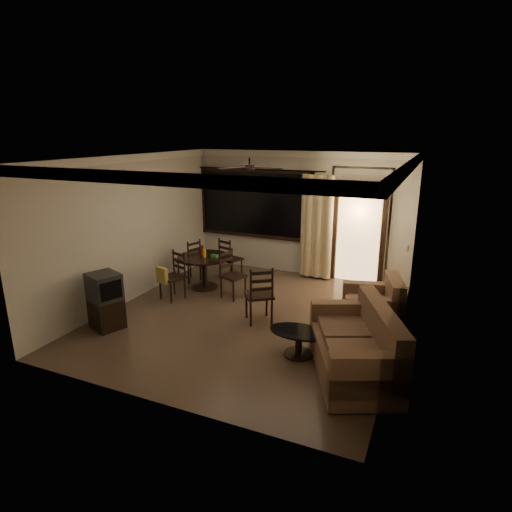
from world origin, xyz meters
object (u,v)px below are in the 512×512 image
at_px(dining_chair_west, 190,268).
at_px(armchair, 374,309).
at_px(sofa, 358,349).
at_px(side_chair, 259,305).
at_px(coffee_table, 299,339).
at_px(dining_chair_north, 231,266).
at_px(dining_table, 204,263).
at_px(dining_chair_south, 172,284).
at_px(tv_cabinet, 106,301).
at_px(dining_chair_east, 233,284).

distance_m(dining_chair_west, armchair, 4.24).
height_order(sofa, side_chair, side_chair).
xyz_separation_m(sofa, coffee_table, (-0.90, 0.19, -0.12)).
bearing_deg(coffee_table, dining_chair_west, 145.99).
xyz_separation_m(dining_chair_west, side_chair, (2.25, -1.35, 0.02)).
relative_size(dining_chair_north, coffee_table, 1.07).
xyz_separation_m(dining_table, dining_chair_south, (-0.26, -0.82, -0.24)).
xyz_separation_m(dining_chair_north, armchair, (3.38, -1.40, 0.09)).
height_order(dining_chair_west, sofa, sofa).
distance_m(dining_chair_north, tv_cabinet, 3.19).
distance_m(dining_chair_west, tv_cabinet, 2.61).
distance_m(dining_chair_south, armchair, 3.88).
bearing_deg(dining_chair_south, dining_chair_east, 45.70).
bearing_deg(sofa, dining_chair_west, 126.32).
height_order(dining_table, tv_cabinet, tv_cabinet).
bearing_deg(tv_cabinet, dining_chair_west, 111.38).
xyz_separation_m(dining_chair_west, tv_cabinet, (-0.01, -2.60, 0.20)).
distance_m(dining_table, armchair, 3.68).
bearing_deg(sofa, dining_chair_east, 122.69).
relative_size(tv_cabinet, sofa, 0.48).
height_order(dining_chair_east, armchair, dining_chair_east).
bearing_deg(dining_table, side_chair, -32.43).
bearing_deg(dining_chair_east, tv_cabinet, 165.22).
xyz_separation_m(tv_cabinet, side_chair, (2.26, 1.25, -0.18)).
relative_size(dining_chair_west, tv_cabinet, 0.99).
relative_size(dining_table, dining_chair_east, 1.16).
xyz_separation_m(dining_chair_east, side_chair, (0.93, -0.84, 0.02)).
xyz_separation_m(dining_chair_west, coffee_table, (3.25, -2.19, -0.02)).
bearing_deg(dining_chair_west, sofa, 77.96).
relative_size(armchair, side_chair, 1.07).
distance_m(dining_chair_south, tv_cabinet, 1.56).
bearing_deg(side_chair, dining_chair_north, -87.09).
bearing_deg(dining_chair_south, coffee_table, -2.77).
distance_m(tv_cabinet, armchair, 4.49).
distance_m(dining_chair_east, dining_chair_north, 1.15).
xyz_separation_m(dining_chair_north, sofa, (3.38, -2.88, 0.10)).
bearing_deg(coffee_table, dining_chair_east, 138.91).
xyz_separation_m(dining_chair_south, tv_cabinet, (-0.27, -1.53, 0.18)).
height_order(dining_chair_east, coffee_table, dining_chair_east).
bearing_deg(dining_chair_west, side_chair, 76.87).
distance_m(dining_chair_west, dining_chair_north, 0.91).
bearing_deg(armchair, coffee_table, -139.62).
bearing_deg(dining_table, coffee_table, -35.45).
relative_size(tv_cabinet, armchair, 0.87).
distance_m(dining_table, coffee_table, 3.36).
height_order(dining_table, dining_chair_south, dining_chair_south).
bearing_deg(tv_cabinet, armchair, 43.77).
bearing_deg(dining_chair_north, side_chair, 146.69).
bearing_deg(armchair, side_chair, 178.28).
bearing_deg(armchair, dining_chair_north, 142.49).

